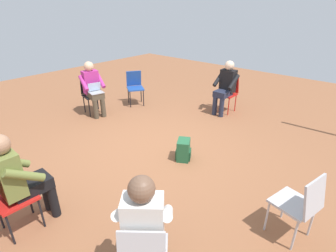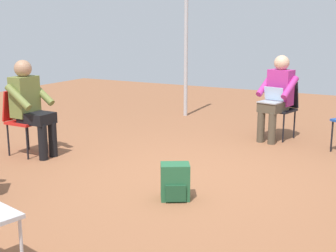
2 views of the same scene
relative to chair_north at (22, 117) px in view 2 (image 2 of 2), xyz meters
name	(u,v)px [view 2 (image 2 of 2)]	position (x,y,z in m)	size (l,w,h in m)	color
ground_plane	(192,179)	(0.11, -2.40, -0.50)	(14.18, 14.18, 0.00)	brown
chair_north	(22,117)	(0.00, 0.00, 0.00)	(0.41, 0.45, 0.85)	red
chair_east	(282,105)	(2.48, -2.76, 0.00)	(0.51, 0.48, 0.85)	black
person_with_laptop	(277,93)	(2.32, -2.72, 0.20)	(0.58, 0.57, 1.24)	#4C4233
person_in_olive	(30,103)	(0.00, -0.17, 0.20)	(0.50, 0.53, 1.24)	black
backpack_near_laptop_user	(175,184)	(-0.50, -2.51, -0.34)	(0.31, 0.34, 0.36)	#235B38
tent_pole_far	(186,43)	(3.34, -0.74, 0.85)	(0.07, 0.07, 2.69)	#B2B2B7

